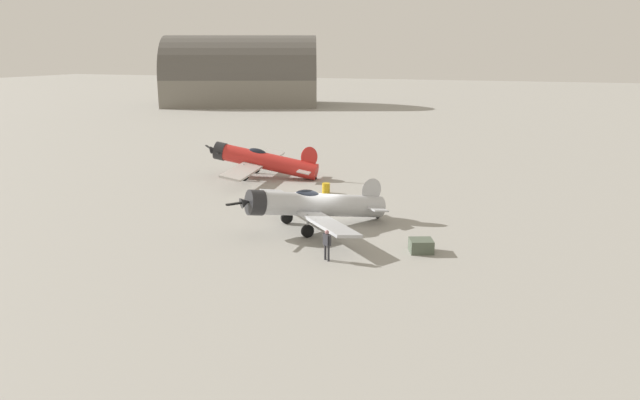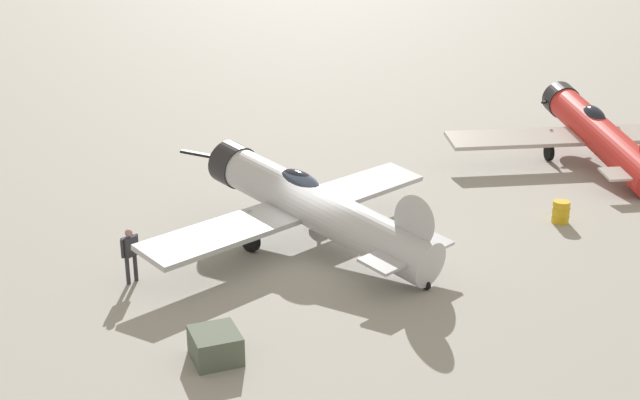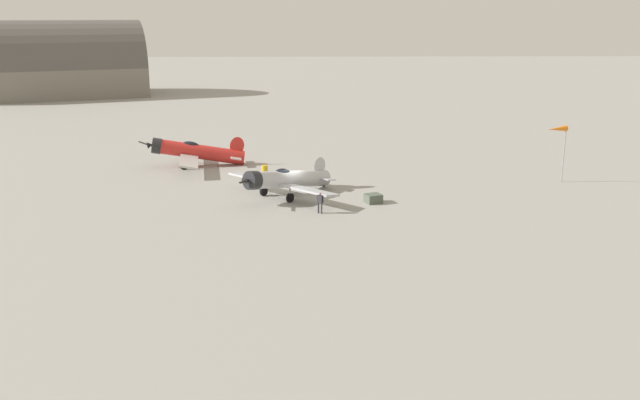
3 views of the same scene
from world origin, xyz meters
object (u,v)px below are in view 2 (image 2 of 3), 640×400
airplane_mid_apron (596,133)px  ground_crew_mechanic (130,250)px  equipment_crate (215,346)px  airplane_foreground (309,204)px  fuel_drum (561,212)px

airplane_mid_apron → ground_crew_mechanic: airplane_mid_apron is taller
ground_crew_mechanic → equipment_crate: 5.57m
airplane_foreground → ground_crew_mechanic: bearing=71.8°
airplane_mid_apron → ground_crew_mechanic: size_ratio=7.77×
airplane_foreground → fuel_drum: 9.56m
equipment_crate → fuel_drum: fuel_drum is taller
airplane_foreground → equipment_crate: bearing=117.0°
airplane_mid_apron → ground_crew_mechanic: bearing=116.6°
airplane_foreground → airplane_mid_apron: bearing=-98.8°
airplane_foreground → fuel_drum: size_ratio=11.97×
ground_crew_mechanic → fuel_drum: 15.48m
airplane_foreground → fuel_drum: airplane_foreground is taller
airplane_mid_apron → equipment_crate: bearing=130.6°
airplane_foreground → ground_crew_mechanic: airplane_foreground is taller
equipment_crate → fuel_drum: size_ratio=1.98×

